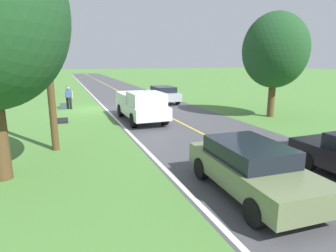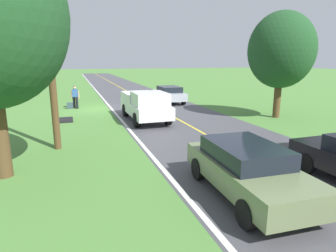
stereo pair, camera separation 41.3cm
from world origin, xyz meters
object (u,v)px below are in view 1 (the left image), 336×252
(suitcase_carried, at_px, (63,106))
(tree_far_side_near, at_px, (275,51))
(sedan_ahead_same_lane, at_px, (251,167))
(pickup_truck_passing, at_px, (142,105))
(sedan_near_oncoming, at_px, (163,94))
(utility_pole_roadside, at_px, (47,53))
(hitchhiker_walking, at_px, (69,96))

(suitcase_carried, xyz_separation_m, tree_far_side_near, (-12.59, 7.68, 3.94))
(suitcase_carried, distance_m, sedan_ahead_same_lane, 17.17)
(suitcase_carried, bearing_deg, pickup_truck_passing, 39.09)
(suitcase_carried, xyz_separation_m, sedan_ahead_same_lane, (-4.59, 16.54, 0.52))
(tree_far_side_near, relative_size, sedan_ahead_same_lane, 1.46)
(suitcase_carried, xyz_separation_m, pickup_truck_passing, (-4.38, 6.16, 0.73))
(tree_far_side_near, height_order, sedan_ahead_same_lane, tree_far_side_near)
(sedan_near_oncoming, bearing_deg, pickup_truck_passing, 61.39)
(pickup_truck_passing, bearing_deg, suitcase_carried, -54.57)
(sedan_near_oncoming, height_order, utility_pole_roadside, utility_pole_roadside)
(tree_far_side_near, xyz_separation_m, sedan_near_oncoming, (4.47, -8.36, -3.42))
(suitcase_carried, relative_size, sedan_near_oncoming, 0.11)
(hitchhiker_walking, distance_m, sedan_near_oncoming, 7.72)
(hitchhiker_walking, height_order, suitcase_carried, hitchhiker_walking)
(hitchhiker_walking, relative_size, suitcase_carried, 3.72)
(hitchhiker_walking, relative_size, sedan_ahead_same_lane, 0.39)
(hitchhiker_walking, bearing_deg, sedan_ahead_same_lane, 104.08)
(pickup_truck_passing, xyz_separation_m, utility_pole_roadside, (4.86, 4.27, 2.90))
(pickup_truck_passing, distance_m, sedan_near_oncoming, 7.80)
(hitchhiker_walking, xyz_separation_m, utility_pole_roadside, (0.90, 10.49, 2.89))
(utility_pole_roadside, bearing_deg, pickup_truck_passing, -138.70)
(sedan_ahead_same_lane, distance_m, utility_pole_roadside, 8.52)
(sedan_near_oncoming, bearing_deg, hitchhiker_walking, 4.66)
(suitcase_carried, bearing_deg, utility_pole_roadside, 1.04)
(tree_far_side_near, xyz_separation_m, utility_pole_roadside, (13.07, 2.75, -0.30))
(pickup_truck_passing, height_order, tree_far_side_near, tree_far_side_near)
(pickup_truck_passing, height_order, sedan_ahead_same_lane, pickup_truck_passing)
(suitcase_carried, distance_m, pickup_truck_passing, 7.60)
(pickup_truck_passing, bearing_deg, hitchhiker_walking, -57.50)
(suitcase_carried, distance_m, utility_pole_roadside, 11.06)
(hitchhiker_walking, xyz_separation_m, sedan_ahead_same_lane, (-4.16, 16.59, -0.23))
(sedan_ahead_same_lane, bearing_deg, suitcase_carried, -74.50)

